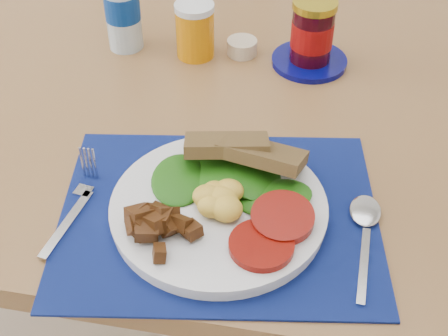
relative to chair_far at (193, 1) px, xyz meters
name	(u,v)px	position (x,y,z in m)	size (l,w,h in m)	color
table	(130,125)	(0.03, -0.65, 0.08)	(1.40, 0.90, 0.75)	brown
chair_far	(193,1)	(0.00, 0.00, 0.00)	(0.50, 0.48, 1.17)	brown
placemat	(219,215)	(0.25, -0.92, 0.16)	(0.44, 0.34, 0.00)	black
breakfast_plate	(214,205)	(0.24, -0.93, 0.18)	(0.29, 0.29, 0.07)	silver
fork	(78,202)	(0.05, -0.94, 0.17)	(0.03, 0.19, 0.00)	#B2B5BA
spoon	(365,227)	(0.45, -0.91, 0.17)	(0.04, 0.19, 0.01)	#B2B5BA
juice_glass	(195,32)	(0.13, -0.52, 0.21)	(0.07, 0.07, 0.10)	#CE7605
ramekin	(242,47)	(0.21, -0.50, 0.17)	(0.06, 0.06, 0.03)	beige
jam_on_saucer	(312,37)	(0.34, -0.51, 0.22)	(0.14, 0.14, 0.13)	#050859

